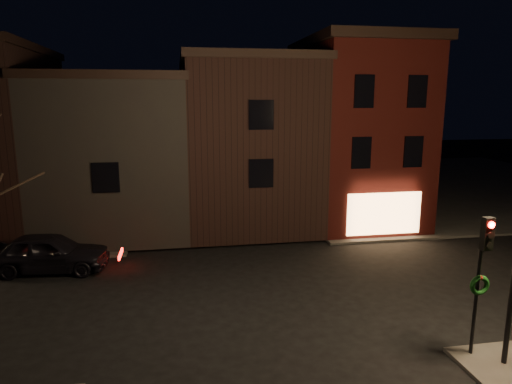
# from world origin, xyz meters

# --- Properties ---
(ground) EXTENTS (120.00, 120.00, 0.00)m
(ground) POSITION_xyz_m (0.00, 0.00, 0.00)
(ground) COLOR black
(ground) RESTS_ON ground
(sidewalk_far_right) EXTENTS (30.00, 30.00, 0.12)m
(sidewalk_far_right) POSITION_xyz_m (20.00, 20.00, 0.06)
(sidewalk_far_right) COLOR #2D2B28
(sidewalk_far_right) RESTS_ON ground
(corner_building) EXTENTS (6.50, 8.50, 10.50)m
(corner_building) POSITION_xyz_m (8.00, 9.47, 5.40)
(corner_building) COLOR #400E0B
(corner_building) RESTS_ON ground
(row_building_a) EXTENTS (7.30, 10.30, 9.40)m
(row_building_a) POSITION_xyz_m (1.50, 10.50, 4.83)
(row_building_a) COLOR black
(row_building_a) RESTS_ON ground
(row_building_b) EXTENTS (7.80, 10.30, 8.40)m
(row_building_b) POSITION_xyz_m (-5.75, 10.50, 4.33)
(row_building_b) COLOR black
(row_building_b) RESTS_ON ground
(traffic_signal) EXTENTS (0.58, 0.38, 4.05)m
(traffic_signal) POSITION_xyz_m (5.60, -5.51, 2.81)
(traffic_signal) COLOR black
(traffic_signal) RESTS_ON sidewalk_near_right
(parked_car_a) EXTENTS (5.08, 2.42, 1.68)m
(parked_car_a) POSITION_xyz_m (-8.01, 3.70, 0.84)
(parked_car_a) COLOR black
(parked_car_a) RESTS_ON ground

